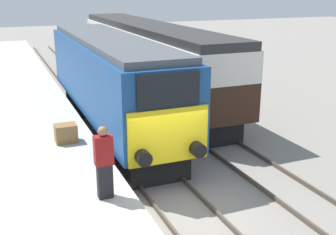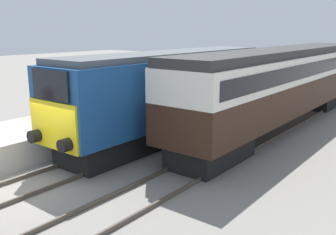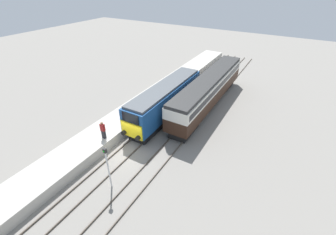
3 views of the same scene
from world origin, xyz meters
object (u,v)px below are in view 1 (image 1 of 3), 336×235
person_on_platform (104,163)px  luggage_crate (66,133)px  locomotive (110,79)px  passenger_carriage (147,53)px

person_on_platform → luggage_crate: bearing=93.4°
person_on_platform → locomotive: bearing=74.0°
locomotive → person_on_platform: 8.24m
passenger_carriage → luggage_crate: 10.47m
locomotive → luggage_crate: size_ratio=19.04×
locomotive → passenger_carriage: (3.40, 4.89, 0.25)m
locomotive → luggage_crate: locomotive is taller
person_on_platform → luggage_crate: person_on_platform is taller
locomotive → person_on_platform: size_ratio=7.31×
luggage_crate → locomotive: bearing=55.6°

